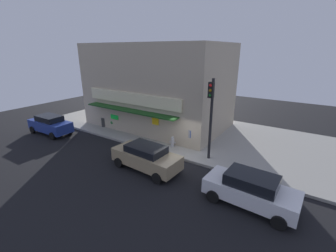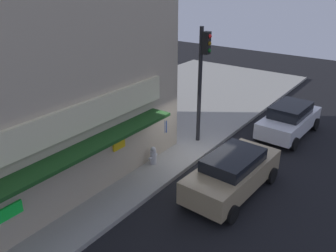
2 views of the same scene
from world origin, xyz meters
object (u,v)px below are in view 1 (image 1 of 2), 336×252
(fire_hydrant, at_px, (173,142))
(potted_plant_by_doorway, at_px, (167,130))
(traffic_light, at_px, (211,110))
(parked_car_blue, at_px, (50,124))
(trash_can, at_px, (104,122))
(parked_car_tan, at_px, (146,157))
(parked_car_white, at_px, (251,189))
(potted_plant_by_window, at_px, (114,123))
(pedestrian, at_px, (190,135))

(fire_hydrant, bearing_deg, potted_plant_by_doorway, 135.65)
(traffic_light, relative_size, parked_car_blue, 1.26)
(trash_can, bearing_deg, parked_car_tan, -25.75)
(fire_hydrant, bearing_deg, parked_car_white, -28.09)
(potted_plant_by_window, bearing_deg, pedestrian, -0.41)
(parked_car_tan, height_order, parked_car_white, parked_car_white)
(traffic_light, distance_m, fire_hydrant, 4.33)
(fire_hydrant, distance_m, pedestrian, 1.45)
(traffic_light, distance_m, pedestrian, 3.21)
(fire_hydrant, xyz_separation_m, trash_can, (-7.93, 0.44, 0.06))
(potted_plant_by_doorway, bearing_deg, parked_car_blue, -154.04)
(parked_car_blue, bearing_deg, parked_car_white, -1.05)
(potted_plant_by_doorway, height_order, parked_car_white, parked_car_white)
(traffic_light, distance_m, parked_car_blue, 14.38)
(potted_plant_by_window, xyz_separation_m, parked_car_tan, (7.04, -4.09, 0.14))
(potted_plant_by_doorway, bearing_deg, fire_hydrant, -44.35)
(pedestrian, bearing_deg, trash_can, -179.48)
(traffic_light, relative_size, potted_plant_by_window, 5.75)
(fire_hydrant, xyz_separation_m, pedestrian, (1.21, 0.52, 0.59))
(fire_hydrant, bearing_deg, pedestrian, 23.19)
(parked_car_blue, bearing_deg, parked_car_tan, -1.66)
(potted_plant_by_doorway, xyz_separation_m, parked_car_tan, (1.67, -4.88, 0.04))
(trash_can, xyz_separation_m, pedestrian, (9.14, 0.08, 0.53))
(pedestrian, height_order, parked_car_blue, pedestrian)
(traffic_light, xyz_separation_m, parked_car_white, (3.51, -3.09, -2.74))
(fire_hydrant, distance_m, potted_plant_by_window, 6.80)
(pedestrian, xyz_separation_m, potted_plant_by_doorway, (-2.62, 0.85, -0.34))
(fire_hydrant, height_order, pedestrian, pedestrian)
(parked_car_blue, bearing_deg, traffic_light, 11.32)
(traffic_light, distance_m, parked_car_tan, 5.00)
(potted_plant_by_window, xyz_separation_m, parked_car_white, (13.36, -4.09, 0.14))
(potted_plant_by_window, height_order, parked_car_tan, parked_car_tan)
(parked_car_tan, bearing_deg, trash_can, 154.25)
(potted_plant_by_doorway, distance_m, parked_car_blue, 10.43)
(potted_plant_by_doorway, height_order, parked_car_tan, parked_car_tan)
(traffic_light, xyz_separation_m, trash_can, (-11.00, 0.86, -2.97))
(potted_plant_by_window, bearing_deg, parked_car_tan, -30.14)
(pedestrian, bearing_deg, parked_car_blue, -162.79)
(potted_plant_by_doorway, bearing_deg, pedestrian, -18.01)
(parked_car_white, bearing_deg, fire_hydrant, 151.91)
(pedestrian, height_order, potted_plant_by_window, pedestrian)
(fire_hydrant, distance_m, potted_plant_by_doorway, 1.98)
(parked_car_blue, height_order, parked_car_white, parked_car_blue)
(fire_hydrant, height_order, parked_car_tan, parked_car_tan)
(potted_plant_by_window, bearing_deg, traffic_light, -5.79)
(trash_can, distance_m, parked_car_white, 15.03)
(traffic_light, height_order, parked_car_blue, traffic_light)
(fire_hydrant, distance_m, parked_car_white, 7.46)
(parked_car_blue, distance_m, parked_car_white, 17.36)
(traffic_light, xyz_separation_m, potted_plant_by_window, (-9.85, 1.00, -2.88))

